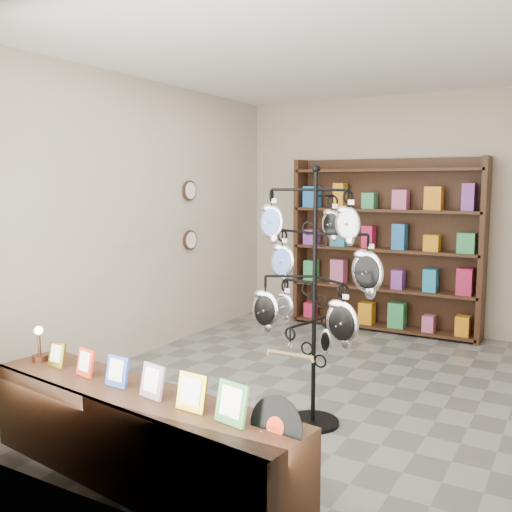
% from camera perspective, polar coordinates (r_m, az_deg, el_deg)
% --- Properties ---
extents(ground, '(5.00, 5.00, 0.00)m').
position_cam_1_polar(ground, '(5.59, 5.30, -12.48)').
color(ground, slate).
rests_on(ground, ground).
extents(room_envelope, '(5.00, 5.00, 5.00)m').
position_cam_1_polar(room_envelope, '(5.26, 5.54, 6.85)').
color(room_envelope, '#B8A994').
rests_on(room_envelope, ground).
extents(display_tree, '(1.04, 0.91, 2.03)m').
position_cam_1_polar(display_tree, '(4.38, 5.88, -2.12)').
color(display_tree, black).
rests_on(display_tree, ground).
extents(front_shelf, '(2.45, 0.79, 0.85)m').
position_cam_1_polar(front_shelf, '(3.85, -11.91, -17.23)').
color(front_shelf, black).
rests_on(front_shelf, ground).
extents(back_shelving, '(2.42, 0.36, 2.20)m').
position_cam_1_polar(back_shelving, '(7.46, 12.77, 0.50)').
color(back_shelving, black).
rests_on(back_shelving, ground).
extents(wall_clocks, '(0.03, 0.24, 0.84)m').
position_cam_1_polar(wall_clocks, '(6.97, -6.64, 4.05)').
color(wall_clocks, black).
rests_on(wall_clocks, ground).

